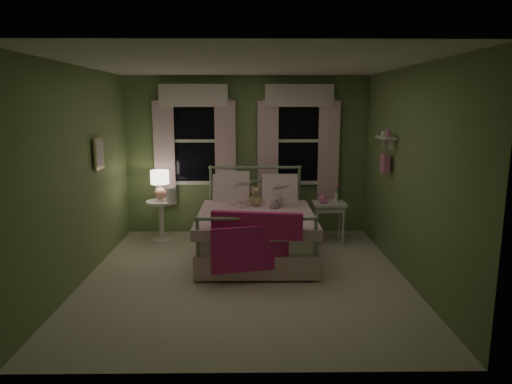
{
  "coord_description": "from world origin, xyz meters",
  "views": [
    {
      "loc": [
        0.06,
        -5.46,
        2.15
      ],
      "look_at": [
        0.14,
        0.47,
        1.0
      ],
      "focal_mm": 32.0,
      "sensor_mm": 36.0,
      "label": 1
    }
  ],
  "objects_px": {
    "child_left": "(237,188)",
    "nightstand_left": "(161,215)",
    "teddy_bear": "(255,198)",
    "child_right": "(274,186)",
    "nightstand_right": "(329,209)",
    "bed": "(255,230)",
    "table_lamp": "(160,182)"
  },
  "relations": [
    {
      "from": "child_left",
      "to": "teddy_bear",
      "type": "relative_size",
      "value": 2.27
    },
    {
      "from": "teddy_bear",
      "to": "nightstand_right",
      "type": "relative_size",
      "value": 0.48
    },
    {
      "from": "nightstand_left",
      "to": "table_lamp",
      "type": "height_order",
      "value": "table_lamp"
    },
    {
      "from": "teddy_bear",
      "to": "nightstand_left",
      "type": "relative_size",
      "value": 0.47
    },
    {
      "from": "nightstand_left",
      "to": "nightstand_right",
      "type": "xyz_separation_m",
      "value": [
        2.63,
        -0.14,
        0.13
      ]
    },
    {
      "from": "child_left",
      "to": "nightstand_left",
      "type": "relative_size",
      "value": 1.07
    },
    {
      "from": "child_right",
      "to": "nightstand_left",
      "type": "relative_size",
      "value": 1.14
    },
    {
      "from": "teddy_bear",
      "to": "table_lamp",
      "type": "height_order",
      "value": "table_lamp"
    },
    {
      "from": "bed",
      "to": "child_left",
      "type": "height_order",
      "value": "child_left"
    },
    {
      "from": "bed",
      "to": "child_right",
      "type": "distance_m",
      "value": 0.77
    },
    {
      "from": "child_left",
      "to": "nightstand_right",
      "type": "xyz_separation_m",
      "value": [
        1.43,
        0.18,
        -0.37
      ]
    },
    {
      "from": "teddy_bear",
      "to": "nightstand_right",
      "type": "height_order",
      "value": "teddy_bear"
    },
    {
      "from": "teddy_bear",
      "to": "table_lamp",
      "type": "relative_size",
      "value": 0.67
    },
    {
      "from": "nightstand_left",
      "to": "teddy_bear",
      "type": "bearing_deg",
      "value": -17.75
    },
    {
      "from": "nightstand_right",
      "to": "nightstand_left",
      "type": "bearing_deg",
      "value": 176.99
    },
    {
      "from": "child_left",
      "to": "table_lamp",
      "type": "bearing_deg",
      "value": -25.81
    },
    {
      "from": "child_right",
      "to": "teddy_bear",
      "type": "relative_size",
      "value": 2.4
    },
    {
      "from": "child_right",
      "to": "table_lamp",
      "type": "bearing_deg",
      "value": -4.87
    },
    {
      "from": "nightstand_left",
      "to": "nightstand_right",
      "type": "relative_size",
      "value": 1.02
    },
    {
      "from": "teddy_bear",
      "to": "child_left",
      "type": "bearing_deg",
      "value": 150.5
    },
    {
      "from": "bed",
      "to": "teddy_bear",
      "type": "xyz_separation_m",
      "value": [
        0.01,
        0.27,
        0.42
      ]
    },
    {
      "from": "teddy_bear",
      "to": "nightstand_left",
      "type": "bearing_deg",
      "value": 162.25
    },
    {
      "from": "child_left",
      "to": "child_right",
      "type": "relative_size",
      "value": 0.94
    },
    {
      "from": "child_right",
      "to": "child_left",
      "type": "bearing_deg",
      "value": 5.3
    },
    {
      "from": "bed",
      "to": "teddy_bear",
      "type": "relative_size",
      "value": 6.63
    },
    {
      "from": "child_left",
      "to": "child_right",
      "type": "bearing_deg",
      "value": 168.92
    },
    {
      "from": "child_left",
      "to": "nightstand_left",
      "type": "xyz_separation_m",
      "value": [
        -1.2,
        0.32,
        -0.5
      ]
    },
    {
      "from": "teddy_bear",
      "to": "nightstand_right",
      "type": "distance_m",
      "value": 1.22
    },
    {
      "from": "table_lamp",
      "to": "nightstand_right",
      "type": "relative_size",
      "value": 0.72
    },
    {
      "from": "child_right",
      "to": "table_lamp",
      "type": "height_order",
      "value": "child_right"
    },
    {
      "from": "child_left",
      "to": "child_right",
      "type": "xyz_separation_m",
      "value": [
        0.56,
        0.0,
        0.02
      ]
    },
    {
      "from": "bed",
      "to": "teddy_bear",
      "type": "bearing_deg",
      "value": 88.85
    }
  ]
}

